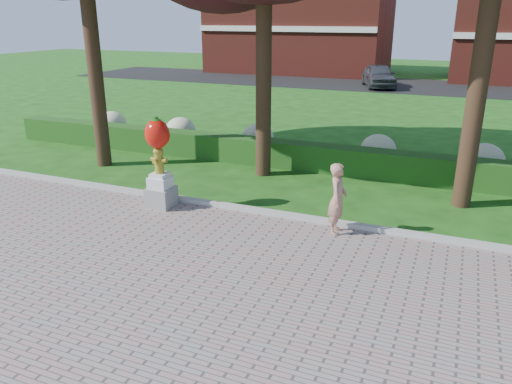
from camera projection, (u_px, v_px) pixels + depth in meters
ground at (242, 280)px, 8.89m from camera, size 100.00×100.00×0.00m
curb at (295, 217)px, 11.47m from camera, size 40.00×0.18×0.15m
lawn_hedge at (338, 160)px, 14.85m from camera, size 24.00×0.70×0.80m
hydrangea_row at (364, 149)px, 15.46m from camera, size 20.10×1.10×0.99m
street at (414, 86)px, 33.24m from camera, size 50.00×8.00×0.02m
building_left at (300, 28)px, 40.92m from camera, size 14.00×8.00×7.00m
hydrant_sculpture at (159, 160)px, 11.85m from camera, size 0.65×0.61×2.21m
woman at (337, 199)px, 10.50m from camera, size 0.42×0.60×1.55m
parked_car at (379, 75)px, 32.45m from camera, size 3.12×4.71×1.49m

